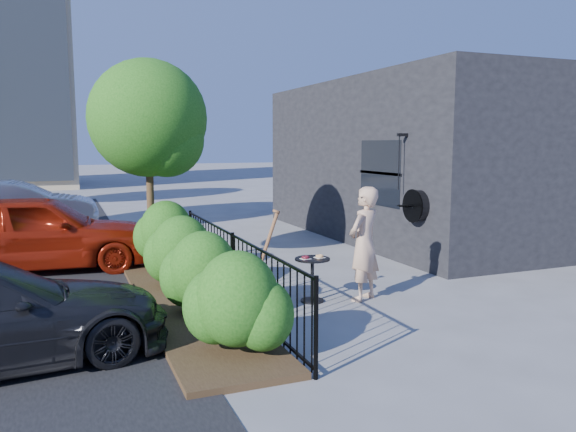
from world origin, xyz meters
name	(u,v)px	position (x,y,z in m)	size (l,w,h in m)	color
ground	(322,294)	(0.00, 0.00, 0.00)	(120.00, 120.00, 0.00)	gray
shop_building	(436,160)	(5.50, 4.50, 2.00)	(6.22, 9.00, 4.00)	black
fence	(233,268)	(-1.50, 0.00, 0.56)	(0.05, 6.05, 1.10)	black
planting_bed	(188,306)	(-2.20, 0.00, 0.04)	(1.30, 6.00, 0.08)	#382616
shrubs	(192,260)	(-2.10, 0.10, 0.70)	(1.10, 5.60, 1.24)	#1B5513
patio_tree	(152,126)	(-2.24, 2.76, 2.76)	(2.20, 2.20, 3.94)	#3F2B19
cafe_table	(312,272)	(-0.34, -0.35, 0.47)	(0.54, 0.54, 0.73)	black
woman	(364,244)	(0.44, -0.56, 0.89)	(0.65, 0.43, 1.78)	tan
shovel	(260,267)	(-1.26, -0.57, 0.67)	(0.53, 0.20, 1.53)	brown
car_red	(37,232)	(-4.33, 3.60, 0.75)	(1.77, 4.39, 1.50)	#A01F0D
car_silver	(16,207)	(-5.06, 8.97, 0.71)	(1.50, 4.30, 1.42)	#BBBBC0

